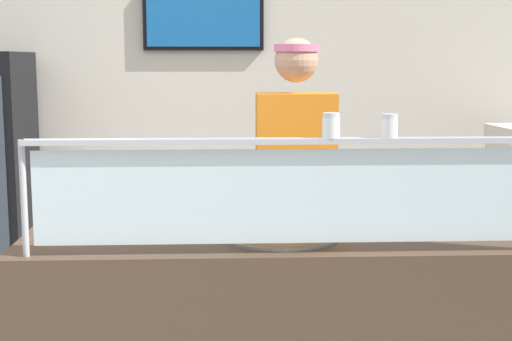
{
  "coord_description": "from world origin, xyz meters",
  "views": [
    {
      "loc": [
        0.82,
        -2.58,
        1.66
      ],
      "look_at": [
        0.95,
        0.37,
        1.21
      ],
      "focal_mm": 51.79,
      "sensor_mm": 36.0,
      "label": 1
    }
  ],
  "objects_px": {
    "pizza_tray": "(281,233)",
    "parmesan_shaker": "(331,127)",
    "pizza_server": "(270,229)",
    "worker_figure": "(296,195)",
    "pepper_flake_shaker": "(389,127)"
  },
  "relations": [
    {
      "from": "pepper_flake_shaker",
      "to": "worker_figure",
      "type": "xyz_separation_m",
      "value": [
        -0.25,
        0.87,
        -0.41
      ]
    },
    {
      "from": "pizza_tray",
      "to": "pepper_flake_shaker",
      "type": "xyz_separation_m",
      "value": [
        0.37,
        -0.25,
        0.45
      ]
    },
    {
      "from": "pizza_tray",
      "to": "parmesan_shaker",
      "type": "distance_m",
      "value": 0.54
    },
    {
      "from": "pepper_flake_shaker",
      "to": "pizza_server",
      "type": "bearing_deg",
      "value": 151.31
    },
    {
      "from": "pizza_tray",
      "to": "pizza_server",
      "type": "height_order",
      "value": "pizza_server"
    },
    {
      "from": "pepper_flake_shaker",
      "to": "worker_figure",
      "type": "bearing_deg",
      "value": 105.87
    },
    {
      "from": "pizza_server",
      "to": "parmesan_shaker",
      "type": "height_order",
      "value": "parmesan_shaker"
    },
    {
      "from": "pizza_tray",
      "to": "pizza_server",
      "type": "distance_m",
      "value": 0.06
    },
    {
      "from": "pizza_tray",
      "to": "pizza_server",
      "type": "xyz_separation_m",
      "value": [
        -0.05,
        -0.02,
        0.02
      ]
    },
    {
      "from": "parmesan_shaker",
      "to": "worker_figure",
      "type": "xyz_separation_m",
      "value": [
        -0.04,
        0.87,
        -0.41
      ]
    },
    {
      "from": "pizza_server",
      "to": "pepper_flake_shaker",
      "type": "bearing_deg",
      "value": -12.83
    },
    {
      "from": "pizza_server",
      "to": "worker_figure",
      "type": "relative_size",
      "value": 0.16
    },
    {
      "from": "pizza_server",
      "to": "worker_figure",
      "type": "bearing_deg",
      "value": 90.99
    },
    {
      "from": "pizza_tray",
      "to": "pepper_flake_shaker",
      "type": "relative_size",
      "value": 5.34
    },
    {
      "from": "worker_figure",
      "to": "pizza_tray",
      "type": "bearing_deg",
      "value": -101.24
    }
  ]
}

